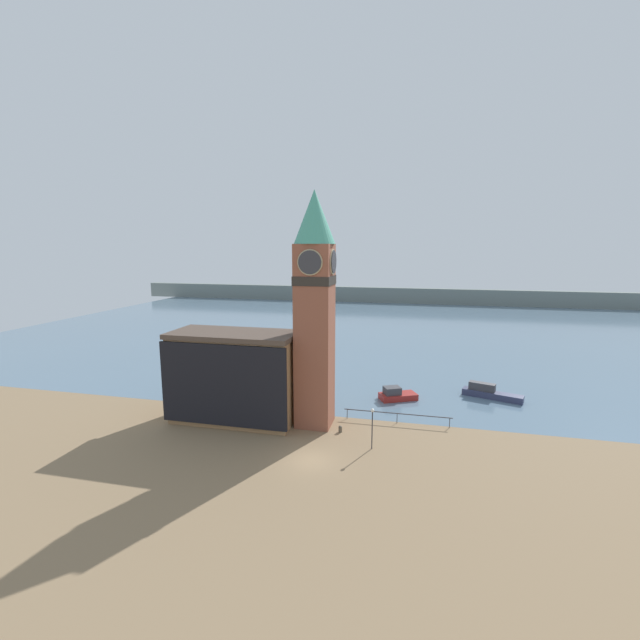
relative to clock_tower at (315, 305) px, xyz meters
The scene contains 10 objects.
ground_plane 14.88m from the clock_tower, 79.05° to the right, with size 160.00×160.00×0.00m, color #846B4C.
water 63.68m from the clock_tower, 88.63° to the left, with size 160.00×120.00×0.00m.
far_shoreline 102.91m from the clock_tower, 89.17° to the left, with size 180.00×3.00×5.00m.
pier_railing 14.54m from the clock_tower, 14.38° to the left, with size 11.24×0.08×1.09m.
clock_tower is the anchor object (origin of this frame).
pier_building 11.64m from the clock_tower, behind, with size 13.38×6.14×9.58m.
boat_near 17.16m from the clock_tower, 49.50° to the left, with size 4.87×3.78×1.62m.
boat_far 25.75m from the clock_tower, 33.24° to the left, with size 7.09×3.64×1.76m.
mooring_bollard_near 12.71m from the clock_tower, 26.03° to the right, with size 0.37×0.37×0.69m.
lamp_post 12.59m from the clock_tower, 33.84° to the right, with size 0.32×0.32×3.88m.
Camera 1 is at (8.65, -33.48, 18.31)m, focal length 24.00 mm.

